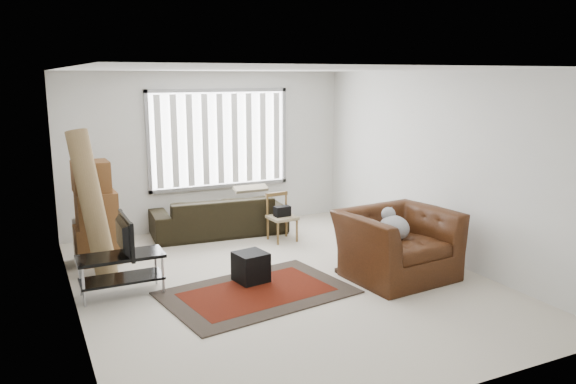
# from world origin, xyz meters

# --- Properties ---
(room) EXTENTS (6.00, 6.02, 2.71)m
(room) POSITION_xyz_m (0.03, 0.51, 1.76)
(room) COLOR beige
(room) RESTS_ON ground
(persian_rug) EXTENTS (2.41, 1.80, 0.02)m
(persian_rug) POSITION_xyz_m (-0.45, -0.26, 0.01)
(persian_rug) COLOR black
(persian_rug) RESTS_ON ground
(tv_stand) EXTENTS (1.02, 0.46, 0.51)m
(tv_stand) POSITION_xyz_m (-1.95, 0.42, 0.37)
(tv_stand) COLOR black
(tv_stand) RESTS_ON ground
(tv) EXTENTS (0.11, 0.83, 0.47)m
(tv) POSITION_xyz_m (-1.95, 0.42, 0.75)
(tv) COLOR black
(tv) RESTS_ON tv_stand
(subwoofer) EXTENTS (0.44, 0.44, 0.38)m
(subwoofer) POSITION_xyz_m (-0.38, 0.13, 0.21)
(subwoofer) COLOR black
(subwoofer) RESTS_ON persian_rug
(moving_boxes) EXTENTS (0.60, 0.55, 1.46)m
(moving_boxes) POSITION_xyz_m (-2.05, 1.84, 0.68)
(moving_boxes) COLOR brown
(moving_boxes) RESTS_ON ground
(white_flatpack) EXTENTS (0.49, 0.23, 0.62)m
(white_flatpack) POSITION_xyz_m (-2.11, 2.02, 0.31)
(white_flatpack) COLOR silver
(white_flatpack) RESTS_ON ground
(rolled_rug) EXTENTS (0.61, 0.80, 1.96)m
(rolled_rug) POSITION_xyz_m (-2.14, 1.35, 0.98)
(rolled_rug) COLOR brown
(rolled_rug) RESTS_ON ground
(sofa) EXTENTS (2.28, 1.13, 0.85)m
(sofa) POSITION_xyz_m (-0.01, 2.45, 0.43)
(sofa) COLOR black
(sofa) RESTS_ON ground
(side_chair) EXTENTS (0.44, 0.44, 0.77)m
(side_chair) POSITION_xyz_m (0.78, 1.67, 0.43)
(side_chair) COLOR #847656
(side_chair) RESTS_ON ground
(armchair) EXTENTS (1.48, 1.32, 1.02)m
(armchair) POSITION_xyz_m (1.44, -0.51, 0.51)
(armchair) COLOR #3B1C0C
(armchair) RESTS_ON ground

